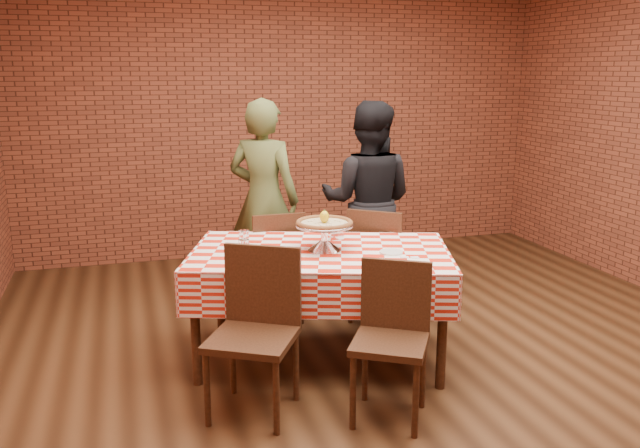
{
  "coord_description": "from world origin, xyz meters",
  "views": [
    {
      "loc": [
        -1.66,
        -3.76,
        1.92
      ],
      "look_at": [
        -0.43,
        0.37,
        0.91
      ],
      "focal_mm": 37.15,
      "sensor_mm": 36.0,
      "label": 1
    }
  ],
  "objects_px": {
    "chair_near_right": "(390,345)",
    "water_glass_left": "(244,248)",
    "table": "(320,305)",
    "pizza": "(324,224)",
    "pizza_stand": "(324,237)",
    "water_glass_right": "(244,238)",
    "chair_far_left": "(274,265)",
    "chair_near_left": "(252,336)",
    "diner_olive": "(264,200)",
    "chair_far_right": "(380,263)",
    "diner_black": "(368,201)",
    "condiment_caddy": "(336,230)"
  },
  "relations": [
    {
      "from": "water_glass_right",
      "to": "diner_olive",
      "type": "distance_m",
      "value": 1.18
    },
    {
      "from": "pizza",
      "to": "chair_far_right",
      "type": "bearing_deg",
      "value": 42.16
    },
    {
      "from": "chair_near_left",
      "to": "pizza_stand",
      "type": "bearing_deg",
      "value": 74.99
    },
    {
      "from": "chair_near_left",
      "to": "chair_far_right",
      "type": "bearing_deg",
      "value": 73.56
    },
    {
      "from": "chair_far_right",
      "to": "diner_black",
      "type": "distance_m",
      "value": 0.65
    },
    {
      "from": "water_glass_left",
      "to": "condiment_caddy",
      "type": "bearing_deg",
      "value": 19.74
    },
    {
      "from": "condiment_caddy",
      "to": "water_glass_right",
      "type": "bearing_deg",
      "value": -176.04
    },
    {
      "from": "pizza_stand",
      "to": "condiment_caddy",
      "type": "distance_m",
      "value": 0.3
    },
    {
      "from": "pizza_stand",
      "to": "chair_near_left",
      "type": "relative_size",
      "value": 0.42
    },
    {
      "from": "water_glass_right",
      "to": "condiment_caddy",
      "type": "relative_size",
      "value": 0.8
    },
    {
      "from": "pizza",
      "to": "diner_olive",
      "type": "relative_size",
      "value": 0.22
    },
    {
      "from": "chair_near_left",
      "to": "chair_near_right",
      "type": "distance_m",
      "value": 0.77
    },
    {
      "from": "water_glass_left",
      "to": "chair_far_right",
      "type": "relative_size",
      "value": 0.12
    },
    {
      "from": "pizza",
      "to": "chair_far_right",
      "type": "relative_size",
      "value": 0.41
    },
    {
      "from": "chair_far_left",
      "to": "diner_black",
      "type": "height_order",
      "value": "diner_black"
    },
    {
      "from": "pizza",
      "to": "water_glass_left",
      "type": "relative_size",
      "value": 3.41
    },
    {
      "from": "pizza",
      "to": "chair_near_right",
      "type": "bearing_deg",
      "value": -83.02
    },
    {
      "from": "diner_olive",
      "to": "chair_far_left",
      "type": "bearing_deg",
      "value": 120.65
    },
    {
      "from": "chair_far_left",
      "to": "chair_far_right",
      "type": "relative_size",
      "value": 0.97
    },
    {
      "from": "pizza",
      "to": "chair_near_left",
      "type": "bearing_deg",
      "value": -134.98
    },
    {
      "from": "pizza_stand",
      "to": "water_glass_left",
      "type": "height_order",
      "value": "pizza_stand"
    },
    {
      "from": "condiment_caddy",
      "to": "chair_near_left",
      "type": "xyz_separation_m",
      "value": [
        -0.77,
        -0.86,
        -0.36
      ]
    },
    {
      "from": "water_glass_right",
      "to": "condiment_caddy",
      "type": "xyz_separation_m",
      "value": [
        0.65,
        0.01,
        0.01
      ]
    },
    {
      "from": "table",
      "to": "chair_near_right",
      "type": "height_order",
      "value": "chair_near_right"
    },
    {
      "from": "pizza_stand",
      "to": "chair_near_left",
      "type": "height_order",
      "value": "chair_near_left"
    },
    {
      "from": "condiment_caddy",
      "to": "diner_olive",
      "type": "bearing_deg",
      "value": 107.48
    },
    {
      "from": "water_glass_left",
      "to": "diner_olive",
      "type": "bearing_deg",
      "value": 72.99
    },
    {
      "from": "condiment_caddy",
      "to": "chair_near_left",
      "type": "height_order",
      "value": "chair_near_left"
    },
    {
      "from": "chair_near_right",
      "to": "condiment_caddy",
      "type": "bearing_deg",
      "value": 118.86
    },
    {
      "from": "condiment_caddy",
      "to": "diner_black",
      "type": "height_order",
      "value": "diner_black"
    },
    {
      "from": "water_glass_right",
      "to": "diner_olive",
      "type": "xyz_separation_m",
      "value": [
        0.37,
        1.12,
        0.04
      ]
    },
    {
      "from": "chair_near_right",
      "to": "pizza",
      "type": "bearing_deg",
      "value": 128.55
    },
    {
      "from": "chair_near_right",
      "to": "water_glass_left",
      "type": "bearing_deg",
      "value": 157.58
    },
    {
      "from": "pizza_stand",
      "to": "chair_far_right",
      "type": "height_order",
      "value": "pizza_stand"
    },
    {
      "from": "chair_far_right",
      "to": "diner_black",
      "type": "xyz_separation_m",
      "value": [
        0.08,
        0.52,
        0.39
      ]
    },
    {
      "from": "chair_far_right",
      "to": "diner_olive",
      "type": "bearing_deg",
      "value": -8.48
    },
    {
      "from": "chair_near_left",
      "to": "diner_black",
      "type": "xyz_separation_m",
      "value": [
        1.32,
        1.7,
        0.37
      ]
    },
    {
      "from": "table",
      "to": "water_glass_left",
      "type": "distance_m",
      "value": 0.67
    },
    {
      "from": "pizza",
      "to": "chair_near_right",
      "type": "height_order",
      "value": "pizza"
    },
    {
      "from": "diner_black",
      "to": "pizza",
      "type": "bearing_deg",
      "value": 84.96
    },
    {
      "from": "pizza_stand",
      "to": "water_glass_right",
      "type": "bearing_deg",
      "value": 153.5
    },
    {
      "from": "chair_near_right",
      "to": "diner_olive",
      "type": "bearing_deg",
      "value": 127.3
    },
    {
      "from": "pizza",
      "to": "chair_near_right",
      "type": "relative_size",
      "value": 0.43
    },
    {
      "from": "table",
      "to": "pizza",
      "type": "height_order",
      "value": "pizza"
    },
    {
      "from": "chair_near_left",
      "to": "chair_near_right",
      "type": "height_order",
      "value": "chair_near_left"
    },
    {
      "from": "pizza_stand",
      "to": "water_glass_left",
      "type": "bearing_deg",
      "value": 179.88
    },
    {
      "from": "water_glass_right",
      "to": "chair_far_left",
      "type": "height_order",
      "value": "chair_far_left"
    },
    {
      "from": "water_glass_left",
      "to": "condiment_caddy",
      "type": "xyz_separation_m",
      "value": [
        0.7,
        0.25,
        0.01
      ]
    },
    {
      "from": "table",
      "to": "pizza_stand",
      "type": "xyz_separation_m",
      "value": [
        0.03,
        0.0,
        0.47
      ]
    },
    {
      "from": "chair_near_left",
      "to": "chair_near_right",
      "type": "relative_size",
      "value": 1.07
    }
  ]
}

